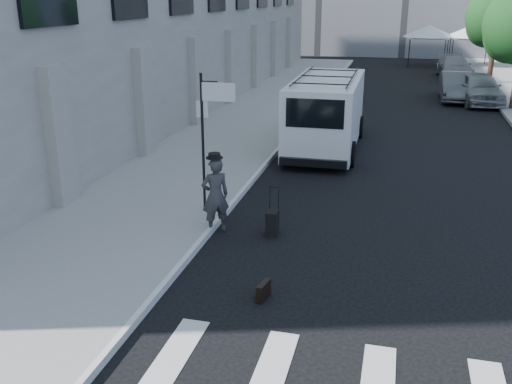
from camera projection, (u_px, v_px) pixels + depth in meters
The scene contains 13 objects.
ground at pixel (275, 278), 11.60m from camera, with size 120.00×120.00×0.00m, color black.
sidewalk_left at pixel (260, 114), 27.21m from camera, with size 4.50×48.00×0.15m, color gray.
sign_pole at pixel (211, 114), 14.20m from camera, with size 1.03×0.07×3.50m.
tree_far at pixel (495, 20), 35.25m from camera, with size 3.80×3.83×6.03m.
tent_left at pixel (429, 31), 44.57m from camera, with size 4.00×4.00×3.20m.
tent_right at pixel (472, 32), 44.29m from camera, with size 4.00×4.00×3.20m.
businessman at pixel (215, 196), 13.56m from camera, with size 0.68×0.45×1.86m, color #363639.
briefcase at pixel (263, 291), 10.76m from camera, with size 0.12×0.44×0.34m, color black.
suitcase at pixel (272, 223), 13.60m from camera, with size 0.27×0.43×1.17m.
cargo_van at pixel (327, 112), 21.03m from camera, with size 2.56×7.03×2.61m.
parked_car_a at pixel (478, 88), 29.81m from camera, with size 1.94×4.81×1.64m, color gray.
parked_car_b at pixel (456, 87), 30.77m from camera, with size 1.57×4.51×1.49m, color #54565B.
parked_car_c at pixel (454, 67), 39.17m from camera, with size 2.03×5.00×1.45m, color gray.
Camera 1 is at (2.17, -10.15, 5.47)m, focal length 40.00 mm.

